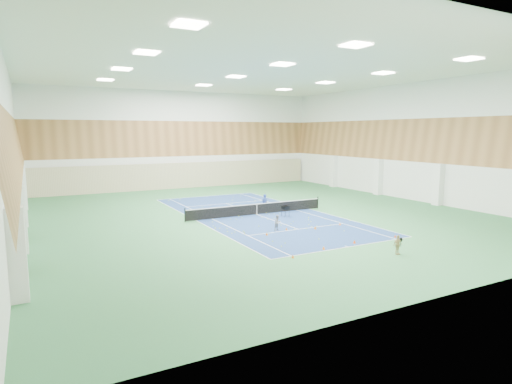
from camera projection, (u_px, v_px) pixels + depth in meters
ground at (257, 215)px, 36.61m from camera, size 40.00×40.00×0.00m
room_shell at (257, 144)px, 35.77m from camera, size 36.00×40.00×12.00m
wood_cladding at (257, 120)px, 35.50m from camera, size 36.00×40.00×8.00m
ceiling_light_grid at (257, 71)px, 34.95m from camera, size 21.40×25.40×0.06m
court_surface at (257, 214)px, 36.61m from camera, size 10.97×23.77×0.01m
tennis_balls_scatter at (257, 214)px, 36.60m from camera, size 10.57×22.77×0.07m
tennis_net at (257, 208)px, 36.53m from camera, size 12.80×0.10×1.10m
back_curtain at (183, 175)px, 53.65m from camera, size 35.40×0.16×3.20m
door_left_a at (14, 253)px, 21.12m from camera, size 0.08×1.80×2.20m
door_left_b at (17, 223)px, 28.11m from camera, size 0.08×1.80×2.20m
coach at (264, 203)px, 37.52m from camera, size 0.64×0.46×1.62m
child_court at (278, 223)px, 30.60m from camera, size 0.64×0.55×1.14m
child_apron at (398, 245)px, 24.59m from camera, size 0.69×0.32×1.15m
ball_cart at (285, 211)px, 35.64m from camera, size 0.60×0.60×0.92m
cone_svc_a at (267, 234)px, 29.22m from camera, size 0.20×0.20×0.22m
cone_svc_b at (287, 229)px, 30.73m from camera, size 0.20×0.20×0.21m
cone_svc_c at (315, 228)px, 31.05m from camera, size 0.21×0.21×0.24m
cone_svc_d at (340, 224)px, 32.41m from camera, size 0.19×0.19×0.20m
cone_base_a at (293, 256)px, 23.95m from camera, size 0.18×0.18×0.20m
cone_base_b at (324, 248)px, 25.67m from camera, size 0.19×0.19×0.21m
cone_base_c at (354, 242)px, 27.09m from camera, size 0.21×0.21×0.23m
cone_base_d at (395, 236)px, 28.62m from camera, size 0.17×0.17×0.19m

